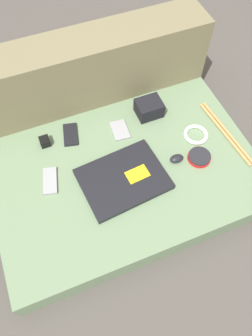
% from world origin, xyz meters
% --- Properties ---
extents(ground_plane, '(8.00, 8.00, 0.00)m').
position_xyz_m(ground_plane, '(0.00, 0.00, 0.00)').
color(ground_plane, '#4C4742').
extents(couch_seat, '(1.10, 0.72, 0.11)m').
position_xyz_m(couch_seat, '(0.00, 0.00, 0.06)').
color(couch_seat, slate).
rests_on(couch_seat, ground_plane).
extents(couch_backrest, '(1.10, 0.20, 0.42)m').
position_xyz_m(couch_backrest, '(0.00, 0.46, 0.21)').
color(couch_backrest, '#756B4C').
rests_on(couch_backrest, ground_plane).
extents(laptop, '(0.36, 0.29, 0.03)m').
position_xyz_m(laptop, '(-0.03, -0.04, 0.12)').
color(laptop, black).
rests_on(laptop, couch_seat).
extents(computer_mouse, '(0.06, 0.04, 0.03)m').
position_xyz_m(computer_mouse, '(0.21, -0.03, 0.13)').
color(computer_mouse, black).
rests_on(computer_mouse, couch_seat).
extents(speaker_puck, '(0.10, 0.10, 0.02)m').
position_xyz_m(speaker_puck, '(0.31, -0.06, 0.12)').
color(speaker_puck, red).
rests_on(speaker_puck, couch_seat).
extents(phone_silver, '(0.08, 0.11, 0.01)m').
position_xyz_m(phone_silver, '(0.05, 0.20, 0.11)').
color(phone_silver, '#99999E').
rests_on(phone_silver, couch_seat).
extents(phone_black, '(0.08, 0.13, 0.01)m').
position_xyz_m(phone_black, '(-0.30, 0.07, 0.12)').
color(phone_black, '#99999E').
rests_on(phone_black, couch_seat).
extents(phone_small, '(0.09, 0.13, 0.01)m').
position_xyz_m(phone_small, '(-0.16, 0.26, 0.12)').
color(phone_small, black).
rests_on(phone_small, couch_seat).
extents(camera_pouch, '(0.11, 0.10, 0.07)m').
position_xyz_m(camera_pouch, '(0.21, 0.25, 0.15)').
color(camera_pouch, black).
rests_on(camera_pouch, couch_seat).
extents(charger_brick, '(0.04, 0.04, 0.04)m').
position_xyz_m(charger_brick, '(-0.27, 0.25, 0.13)').
color(charger_brick, black).
rests_on(charger_brick, couch_seat).
extents(cable_coil, '(0.11, 0.11, 0.02)m').
position_xyz_m(cable_coil, '(0.35, 0.05, 0.12)').
color(cable_coil, white).
rests_on(cable_coil, couch_seat).
extents(drumstick_pair, '(0.06, 0.37, 0.01)m').
position_xyz_m(drumstick_pair, '(0.48, 0.01, 0.12)').
color(drumstick_pair, tan).
rests_on(drumstick_pair, couch_seat).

